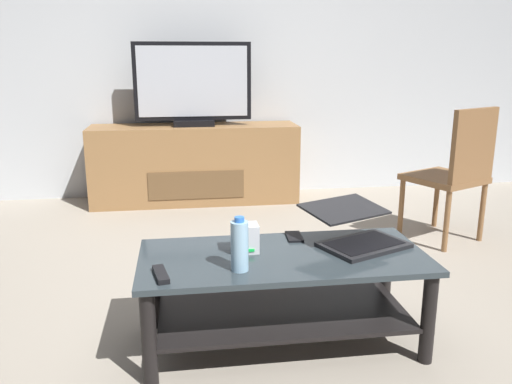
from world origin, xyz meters
TOP-DOWN VIEW (x-y plane):
  - ground_plane at (0.00, 0.00)m, footprint 7.68×7.68m
  - back_wall at (0.00, 2.49)m, footprint 6.40×0.12m
  - coffee_table at (0.08, -0.26)m, footprint 1.23×0.56m
  - media_cabinet at (-0.22, 2.17)m, footprint 1.76×0.47m
  - television at (-0.22, 2.15)m, footprint 0.97×0.20m
  - dining_chair at (1.47, 0.87)m, footprint 0.59×0.59m
  - laptop at (0.43, -0.17)m, footprint 0.49×0.50m
  - router_box at (-0.08, -0.20)m, footprint 0.11×0.10m
  - water_bottle_near at (-0.13, -0.40)m, footprint 0.07×0.07m
  - cell_phone at (0.17, -0.06)m, footprint 0.08×0.14m
  - tv_remote at (-0.44, -0.43)m, footprint 0.07×0.17m

SIDE VIEW (x-z plane):
  - ground_plane at x=0.00m, z-range 0.00..0.00m
  - coffee_table at x=0.08m, z-range 0.08..0.50m
  - media_cabinet at x=-0.22m, z-range 0.00..0.67m
  - cell_phone at x=0.17m, z-range 0.42..0.43m
  - tv_remote at x=-0.44m, z-range 0.42..0.44m
  - router_box at x=-0.08m, z-range 0.42..0.54m
  - laptop at x=0.43m, z-range 0.40..0.56m
  - dining_chair at x=1.47m, z-range 0.05..0.97m
  - water_bottle_near at x=-0.13m, z-range 0.41..0.63m
  - television at x=-0.22m, z-range 0.66..1.34m
  - back_wall at x=0.00m, z-range 0.00..2.80m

